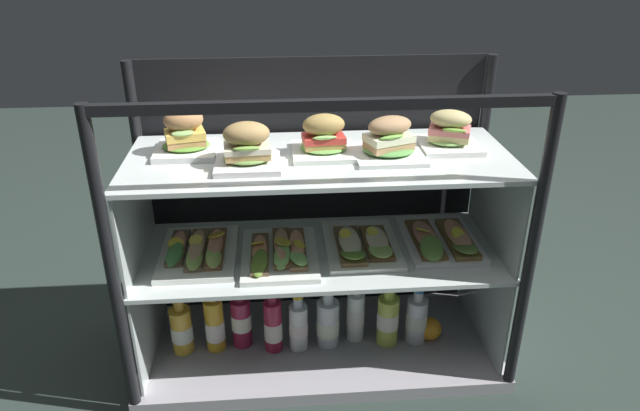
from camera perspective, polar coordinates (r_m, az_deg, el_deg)
ground_plane at (r=1.99m, az=0.00°, el=-14.20°), size 6.00×6.00×0.02m
case_base_deck at (r=1.97m, az=0.00°, el=-13.51°), size 1.13×0.48×0.04m
case_frame at (r=1.83m, az=-0.35°, el=0.81°), size 1.13×0.48×0.91m
riser_lower_tier at (r=1.86m, az=0.00°, el=-9.14°), size 1.06×0.42×0.32m
shelf_lower_glass at (r=1.76m, az=0.00°, el=-4.64°), size 1.08×0.44×0.01m
riser_upper_tier at (r=1.69m, az=0.00°, el=-0.20°), size 1.06×0.42×0.29m
shelf_upper_glass at (r=1.63m, az=0.00°, el=4.60°), size 1.08×0.44×0.01m
plated_roll_sandwich_left_of_center at (r=1.68m, az=-13.05°, el=6.58°), size 0.17×0.17×0.13m
plated_roll_sandwich_near_right_corner at (r=1.56m, az=-7.14°, el=5.58°), size 0.17×0.17×0.12m
plated_roll_sandwich_mid_right at (r=1.63m, az=0.36°, el=6.52°), size 0.18×0.18×0.12m
plated_roll_sandwich_far_right at (r=1.63m, az=6.76°, el=6.25°), size 0.19×0.19×0.12m
plated_roll_sandwich_right_of_center at (r=1.72m, az=12.53°, el=6.89°), size 0.17×0.17×0.11m
open_sandwich_tray_far_right at (r=1.76m, az=-11.82°, el=-4.40°), size 0.22×0.31×0.06m
open_sandwich_tray_mid_right at (r=1.72m, az=-3.94°, el=-4.60°), size 0.22×0.31×0.06m
open_sandwich_tray_left_of_center at (r=1.76m, az=4.15°, el=-3.83°), size 0.22×0.31×0.06m
open_sandwich_tray_far_left at (r=1.82m, az=11.86°, el=-3.29°), size 0.22×0.32×0.06m
juice_bottle_near_post at (r=1.92m, az=-13.39°, el=-11.64°), size 0.07×0.07×0.21m
juice_bottle_front_second at (r=1.90m, az=-10.26°, el=-11.31°), size 0.06×0.06×0.24m
juice_bottle_front_fourth at (r=1.90m, az=-7.70°, el=-11.02°), size 0.06×0.06×0.22m
juice_bottle_front_middle at (r=1.87m, az=-4.61°, el=-11.57°), size 0.06×0.06×0.23m
juice_bottle_back_right at (r=1.88m, az=-2.12°, el=-11.67°), size 0.06×0.06×0.20m
juice_bottle_back_left at (r=1.89m, az=0.77°, el=-11.32°), size 0.07×0.07×0.21m
juice_bottle_tucked_behind at (r=1.91m, az=3.50°, el=-10.60°), size 0.06×0.06×0.22m
juice_bottle_front_left_end at (r=1.90m, az=6.65°, el=-10.91°), size 0.07×0.07×0.22m
juice_bottle_front_right_end at (r=1.93m, az=9.41°, el=-10.88°), size 0.07×0.07×0.20m
orange_fruit_beside_bottles at (r=1.97m, az=10.70°, el=-11.75°), size 0.07×0.07×0.07m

